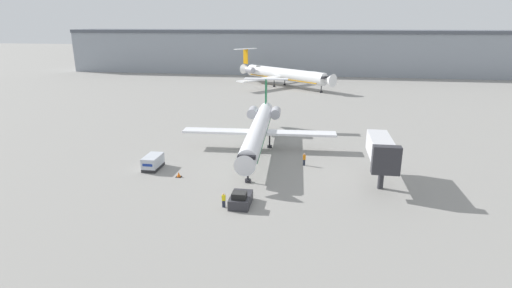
% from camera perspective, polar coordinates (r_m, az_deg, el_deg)
% --- Properties ---
extents(ground_plane, '(600.00, 600.00, 0.00)m').
position_cam_1_polar(ground_plane, '(45.26, -2.53, -8.91)').
color(ground_plane, gray).
extents(terminal_building, '(180.00, 16.80, 16.58)m').
position_cam_1_polar(terminal_building, '(160.46, 5.97, 12.96)').
color(terminal_building, '#8C939E').
rests_on(terminal_building, ground).
extents(airplane_main, '(24.70, 33.00, 9.42)m').
position_cam_1_polar(airplane_main, '(63.97, 0.39, 2.24)').
color(airplane_main, white).
rests_on(airplane_main, ground).
extents(pushback_tug, '(2.25, 3.74, 1.85)m').
position_cam_1_polar(pushback_tug, '(45.35, -2.20, -7.88)').
color(pushback_tug, '#2D2D33').
rests_on(pushback_tug, ground).
extents(luggage_cart, '(2.00, 3.75, 1.91)m').
position_cam_1_polar(luggage_cart, '(57.74, -14.51, -2.53)').
color(luggage_cart, '#232326').
rests_on(luggage_cart, ground).
extents(worker_near_tug, '(0.40, 0.24, 1.71)m').
position_cam_1_polar(worker_near_tug, '(44.82, -4.64, -7.95)').
color(worker_near_tug, '#232838').
rests_on(worker_near_tug, ground).
extents(worker_by_wing, '(0.40, 0.25, 1.82)m').
position_cam_1_polar(worker_by_wing, '(57.58, 6.90, -2.14)').
color(worker_by_wing, '#232838').
rests_on(worker_by_wing, ground).
extents(traffic_cone_left, '(0.72, 0.72, 0.68)m').
position_cam_1_polar(traffic_cone_left, '(54.19, -10.99, -4.32)').
color(traffic_cone_left, black).
rests_on(traffic_cone_left, ground).
extents(airplane_parked_far_left, '(33.66, 28.98, 10.87)m').
position_cam_1_polar(airplane_parked_far_left, '(127.39, 3.80, 9.93)').
color(airplane_parked_far_left, white).
rests_on(airplane_parked_far_left, ground).
extents(jet_bridge, '(3.20, 9.49, 6.19)m').
position_cam_1_polar(jet_bridge, '(52.08, 17.47, -0.90)').
color(jet_bridge, '#2D2D33').
rests_on(jet_bridge, ground).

